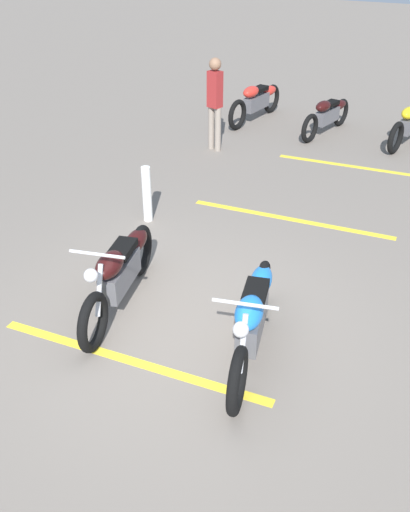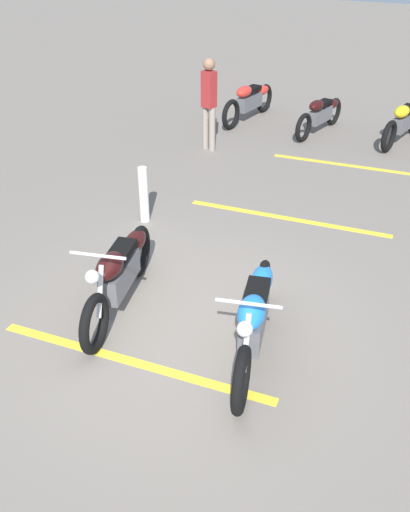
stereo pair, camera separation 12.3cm
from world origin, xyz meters
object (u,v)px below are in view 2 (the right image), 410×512
object	(u,v)px
motorcycle_dark_foreground	(120,272)
motorcycle_row_center	(321,114)
motorcycle_row_right	(250,100)
bollard_post	(144,195)
motorcycle_row_left	(404,120)
bystander_secondary	(209,100)
motorcycle_bright_foreground	(254,316)

from	to	relation	value
motorcycle_dark_foreground	motorcycle_row_center	distance (m)	7.31
motorcycle_dark_foreground	motorcycle_row_right	world-z (taller)	motorcycle_dark_foreground
bollard_post	motorcycle_row_left	bearing A→B (deg)	-29.21
motorcycle_row_left	motorcycle_row_center	xyz separation A→B (m)	(-0.18, 1.71, -0.03)
motorcycle_row_center	bollard_post	size ratio (longest dim) A/B	2.25
bystander_secondary	bollard_post	world-z (taller)	bystander_secondary
motorcycle_row_left	motorcycle_row_right	size ratio (longest dim) A/B	0.97
motorcycle_row_right	bystander_secondary	xyz separation A→B (m)	(-2.18, 0.03, 0.55)
motorcycle_dark_foreground	bystander_secondary	bearing A→B (deg)	-179.24
motorcycle_row_center	bystander_secondary	distance (m)	2.72
bystander_secondary	motorcycle_row_center	bearing A→B (deg)	155.32
motorcycle_bright_foreground	motorcycle_dark_foreground	distance (m)	1.75
motorcycle_bright_foreground	motorcycle_row_right	world-z (taller)	motorcycle_bright_foreground
motorcycle_bright_foreground	motorcycle_row_center	size ratio (longest dim) A/B	1.11
motorcycle_dark_foreground	motorcycle_row_center	world-z (taller)	motorcycle_dark_foreground
motorcycle_bright_foreground	motorcycle_row_left	world-z (taller)	motorcycle_bright_foreground
motorcycle_row_right	bollard_post	distance (m)	5.46
motorcycle_dark_foreground	bollard_post	size ratio (longest dim) A/B	2.49
bystander_secondary	motorcycle_row_left	bearing A→B (deg)	138.67
motorcycle_bright_foreground	motorcycle_dark_foreground	bearing A→B (deg)	-107.06
motorcycle_bright_foreground	motorcycle_row_center	xyz separation A→B (m)	(7.42, 1.28, -0.05)
motorcycle_row_center	motorcycle_bright_foreground	bearing A→B (deg)	21.78
motorcycle_row_center	motorcycle_row_right	bearing A→B (deg)	-84.05
bollard_post	motorcycle_row_center	bearing A→B (deg)	-14.18
motorcycle_bright_foreground	motorcycle_row_right	size ratio (longest dim) A/B	1.00
motorcycle_row_right	bystander_secondary	size ratio (longest dim) A/B	1.22
motorcycle_dark_foreground	bystander_secondary	distance (m)	5.48
motorcycle_row_left	motorcycle_row_center	size ratio (longest dim) A/B	1.07
motorcycle_row_center	bollard_post	distance (m)	5.43
motorcycle_row_center	bystander_secondary	size ratio (longest dim) A/B	1.10
bollard_post	bystander_secondary	bearing A→B (deg)	7.30
motorcycle_row_center	bollard_post	xyz separation A→B (m)	(-5.26, 1.33, 0.03)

